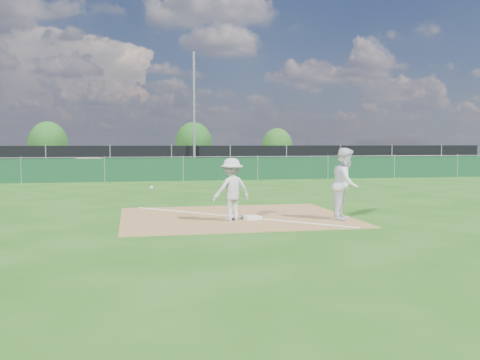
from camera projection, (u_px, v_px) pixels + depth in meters
The scene contains 17 objects.
ground at pixel (195, 189), 23.09m from camera, with size 90.00×90.00×0.00m, color #1D4D10.
infield_dirt at pixel (235, 217), 14.30m from camera, with size 6.00×5.00×0.02m, color olive.
foul_line at pixel (235, 216), 14.30m from camera, with size 0.08×7.00×0.01m, color white.
green_fence at pixel (183, 169), 27.94m from camera, with size 44.00×0.05×1.20m, color #0E351C.
dirt_mound at pixel (89, 168), 30.35m from camera, with size 3.38×2.60×1.17m, color #A1884D.
black_fence at pixel (172, 159), 35.73m from camera, with size 46.00×0.04×1.80m, color black.
parking_lot at pixel (167, 169), 40.68m from camera, with size 46.00×9.00×0.01m, color black.
light_pole at pixel (194, 113), 35.53m from camera, with size 0.16×0.16×8.00m, color slate.
first_base at pixel (251, 217), 13.84m from camera, with size 0.41×0.41×0.09m, color silver.
play_at_first at pixel (232, 189), 13.55m from camera, with size 2.62×0.88×1.58m.
runner at pixel (346, 184), 13.87m from camera, with size 0.90×0.70×1.86m, color silver.
car_left at pixel (62, 161), 37.74m from camera, with size 1.66×4.13×1.41m, color #9EA0A6.
car_mid at pixel (154, 158), 40.89m from camera, with size 1.73×4.96×1.64m, color black.
car_right at pixel (207, 160), 41.29m from camera, with size 1.91×4.70×1.36m, color black.
tree_left at pixel (48, 144), 43.26m from camera, with size 3.14×3.14×3.72m.
tree_mid at pixel (194, 143), 46.49m from camera, with size 3.20×3.20×3.80m.
tree_right at pixel (277, 146), 49.00m from camera, with size 2.81×2.81×3.33m.
Camera 1 is at (-2.73, -12.93, 1.99)m, focal length 40.00 mm.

